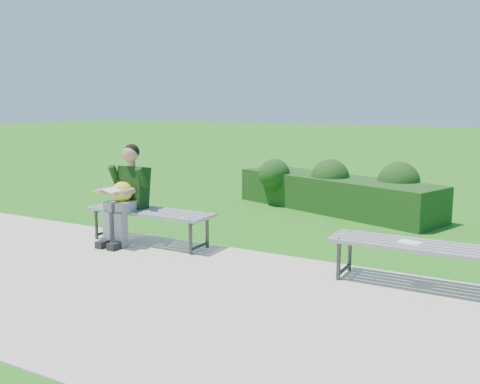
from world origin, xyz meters
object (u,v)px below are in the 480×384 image
(bench_left, at_px, (150,214))
(paper_sheet, at_px, (410,242))
(bench_right, at_px, (420,249))
(seated_boy, at_px, (127,191))
(hedge, at_px, (337,190))

(bench_left, height_order, paper_sheet, bench_left)
(bench_right, distance_m, seated_boy, 3.78)
(bench_left, relative_size, paper_sheet, 7.05)
(hedge, height_order, paper_sheet, hedge)
(hedge, relative_size, bench_right, 2.19)
(bench_left, bearing_deg, seated_boy, -161.83)
(seated_boy, relative_size, paper_sheet, 5.15)
(bench_right, height_order, paper_sheet, bench_right)
(bench_right, xyz_separation_m, paper_sheet, (-0.10, 0.00, 0.06))
(hedge, xyz_separation_m, paper_sheet, (1.95, -3.44, 0.10))
(seated_boy, bearing_deg, bench_right, 0.92)
(bench_right, bearing_deg, paper_sheet, 180.00)
(bench_left, distance_m, paper_sheet, 3.37)
(hedge, relative_size, bench_left, 2.19)
(hedge, xyz_separation_m, bench_left, (-1.42, -3.40, 0.04))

